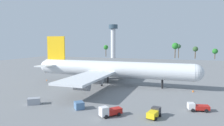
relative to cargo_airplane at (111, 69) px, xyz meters
name	(u,v)px	position (x,y,z in m)	size (l,w,h in m)	color
ground_plane	(112,85)	(0.35, 0.00, -6.14)	(262.62, 262.62, 0.00)	slate
cargo_airplane	(111,69)	(0.00, 0.00, 0.00)	(65.66, 58.00, 19.12)	silver
baggage_tug	(110,111)	(11.17, -32.70, -4.99)	(4.78, 5.14, 2.41)	silver
cargo_loader	(197,107)	(30.11, -22.25, -5.16)	(5.27, 3.26, 1.93)	silver
catering_truck	(107,69)	(-15.66, 36.63, -5.06)	(5.06, 4.09, 2.12)	white
fuel_truck	(76,68)	(-34.43, 34.22, -5.00)	(3.48, 4.75, 2.44)	#333338
maintenance_van	(154,113)	(20.76, -30.23, -5.08)	(3.01, 4.69, 2.05)	#333338
cargo_container_fore	(79,105)	(2.17, -30.31, -5.24)	(3.31, 3.33, 1.80)	#4C729E
cargo_container_aft	(34,101)	(-11.14, -30.92, -5.27)	(3.78, 3.55, 1.73)	#999EA8
safety_cone_nose	(193,91)	(29.90, -2.06, -5.74)	(0.56, 0.56, 0.80)	orange
safety_cone_tail	(47,80)	(-29.19, -1.17, -5.83)	(0.43, 0.43, 0.62)	orange
control_tower	(113,38)	(-43.98, 131.09, 14.89)	(9.35, 9.35, 34.71)	silver
tree_line_backdrop	(171,48)	(14.00, 149.07, 4.54)	(119.73, 6.73, 16.00)	#51381E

